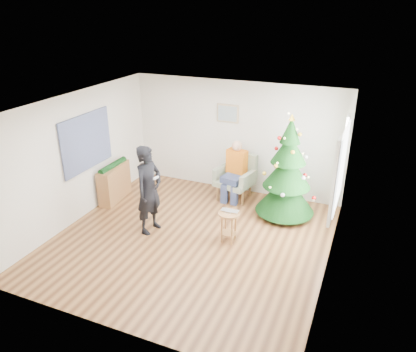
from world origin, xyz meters
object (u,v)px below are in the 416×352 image
at_px(armchair, 236,182).
at_px(console, 114,183).
at_px(stool, 229,227).
at_px(christmas_tree, 287,172).
at_px(standing_man, 149,190).

relative_size(armchair, console, 1.03).
distance_m(stool, console, 3.08).
bearing_deg(console, christmas_tree, 5.46).
height_order(armchair, standing_man, standing_man).
relative_size(stool, armchair, 0.59).
bearing_deg(stool, standing_man, -172.13).
relative_size(stool, standing_man, 0.35).
bearing_deg(stool, console, 167.49).
relative_size(armchair, standing_man, 0.58).
bearing_deg(christmas_tree, armchair, 161.10).
distance_m(christmas_tree, stool, 1.73).
distance_m(stool, armchair, 1.90).
relative_size(standing_man, console, 1.76).
xyz_separation_m(christmas_tree, armchair, (-1.24, 0.43, -0.61)).
bearing_deg(christmas_tree, standing_man, -144.77).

